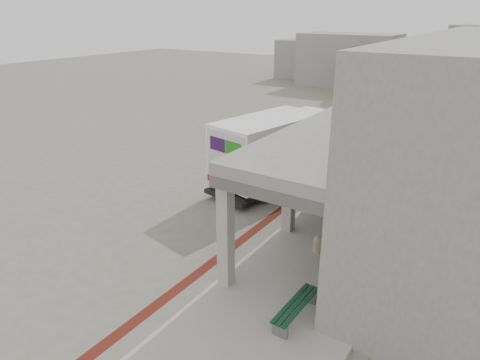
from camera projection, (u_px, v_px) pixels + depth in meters
The scene contains 12 objects.
ground at pixel (234, 223), 16.73m from camera, with size 120.00×120.00×0.00m, color #656157.
bike_lane_stripe at pixel (281, 210), 17.77m from camera, with size 0.35×40.00×0.01m, color #511810.
sidewalk at pixel (330, 251), 14.66m from camera, with size 4.40×28.00×0.12m, color #9F988F.
transit_building at pixel (459, 139), 15.48m from camera, with size 7.60×17.00×7.00m.
distant_backdrop at pixel (402, 62), 45.04m from camera, with size 28.00×10.00×6.50m.
tree_left at pixel (358, 63), 39.85m from camera, with size 3.20×3.20×4.80m.
tree_mid at pixel (442, 66), 37.82m from camera, with size 3.20×3.20×4.80m.
fedex_truck at pixel (281, 147), 20.05m from camera, with size 3.79×8.08×3.32m.
bench at pixel (296, 308), 11.24m from camera, with size 0.48×1.99×0.46m.
bollard_near at pixel (319, 244), 14.39m from camera, with size 0.41×0.41×0.61m.
bollard_far at pixel (311, 202), 17.47m from camera, with size 0.43×0.43×0.64m.
utility_cabinet at pixel (347, 261), 12.94m from camera, with size 0.50×0.67×1.11m, color slate.
Camera 1 is at (8.41, -12.34, 7.73)m, focal length 32.00 mm.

